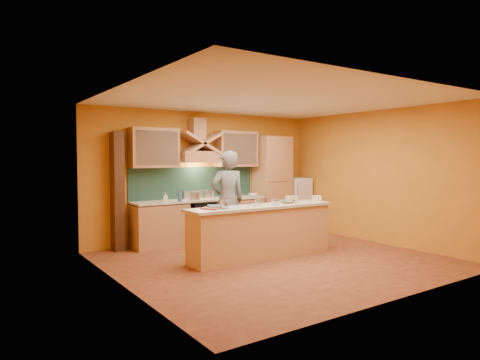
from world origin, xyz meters
TOP-DOWN VIEW (x-y plane):
  - floor at (0.00, 0.00)m, footprint 5.50×5.00m
  - ceiling at (0.00, 0.00)m, footprint 5.50×5.00m
  - wall_back at (0.00, 2.50)m, footprint 5.50×0.02m
  - wall_front at (0.00, -2.50)m, footprint 5.50×0.02m
  - wall_left at (-2.75, 0.00)m, footprint 0.02×5.00m
  - wall_right at (2.75, 0.00)m, footprint 0.02×5.00m
  - base_cabinet_left at (-1.25, 2.20)m, footprint 1.10×0.60m
  - base_cabinet_right at (0.65, 2.20)m, footprint 1.10×0.60m
  - counter_top at (-0.30, 2.20)m, footprint 3.00×0.62m
  - stove at (-0.30, 2.20)m, footprint 0.60×0.58m
  - backsplash at (-0.30, 2.48)m, footprint 3.00×0.03m
  - range_hood at (-0.30, 2.25)m, footprint 0.92×0.50m
  - hood_chimney at (-0.30, 2.35)m, footprint 0.30×0.30m
  - upper_cabinet_left at (-1.30, 2.33)m, footprint 1.00×0.35m
  - upper_cabinet_right at (0.70, 2.33)m, footprint 1.00×0.35m
  - pantry_column at (1.65, 2.20)m, footprint 0.80×0.60m
  - fridge at (2.40, 2.20)m, footprint 0.58×0.60m
  - trim_column_left at (-2.05, 2.35)m, footprint 0.20×0.30m
  - island_body at (-0.10, 0.30)m, footprint 2.80×0.55m
  - island_top at (-0.10, 0.30)m, footprint 2.90×0.62m
  - person at (-0.22, 1.25)m, footprint 0.77×0.57m
  - pot_large at (-0.47, 2.12)m, footprint 0.24×0.24m
  - pot_small at (-0.05, 2.25)m, footprint 0.24×0.24m
  - soap_bottle_a at (-1.18, 2.05)m, footprint 0.11×0.11m
  - soap_bottle_b at (-0.91, 1.96)m, footprint 0.11×0.11m
  - bowl_back at (0.99, 2.06)m, footprint 0.22×0.22m
  - dish_rack at (0.38, 2.15)m, footprint 0.31×0.28m
  - book_lower at (-1.23, 0.27)m, footprint 0.35×0.37m
  - book_upper at (-1.12, 0.45)m, footprint 0.31×0.36m
  - jar_large at (-0.89, 0.29)m, footprint 0.17×0.17m
  - jar_small at (-0.16, 0.34)m, footprint 0.14×0.14m
  - kitchen_scale at (0.09, 0.15)m, footprint 0.11×0.11m
  - mixing_bowl at (0.53, 0.32)m, footprint 0.33×0.33m
  - cloth at (0.78, 0.11)m, footprint 0.23×0.17m
  - grocery_bag_a at (0.67, 0.38)m, footprint 0.22×0.19m
  - grocery_bag_b at (1.28, 0.32)m, footprint 0.22×0.20m

SIDE VIEW (x-z plane):
  - floor at x=0.00m, z-range -0.01..0.01m
  - base_cabinet_left at x=-1.25m, z-range 0.00..0.86m
  - base_cabinet_right at x=0.65m, z-range 0.00..0.86m
  - island_body at x=-0.10m, z-range 0.00..0.88m
  - stove at x=-0.30m, z-range 0.00..0.90m
  - fridge at x=2.40m, z-range 0.00..1.30m
  - counter_top at x=-0.30m, z-range 0.88..0.92m
  - island_top at x=-0.10m, z-range 0.90..0.95m
  - cloth at x=0.78m, z-range 0.94..0.96m
  - bowl_back at x=0.99m, z-range 0.92..0.99m
  - book_lower at x=-1.23m, z-range 0.94..0.97m
  - dish_rack at x=0.38m, z-range 0.92..1.01m
  - person at x=-0.22m, z-range 0.00..1.94m
  - pot_small at x=-0.05m, z-range 0.90..1.04m
  - book_upper at x=-1.12m, z-range 0.97..0.99m
  - mixing_bowl at x=0.53m, z-range 0.94..1.01m
  - pot_large at x=-0.47m, z-range 0.90..1.08m
  - kitchen_scale at x=0.09m, z-range 0.95..1.03m
  - grocery_bag_b at x=1.28m, z-range 0.95..1.05m
  - grocery_bag_a at x=0.67m, z-range 0.95..1.07m
  - soap_bottle_a at x=-1.18m, z-range 0.92..1.11m
  - jar_small at x=-0.16m, z-range 0.95..1.09m
  - jar_large at x=-0.89m, z-range 0.94..1.11m
  - soap_bottle_b at x=-0.91m, z-range 0.92..1.18m
  - pantry_column at x=1.65m, z-range 0.00..2.30m
  - trim_column_left at x=-2.05m, z-range 0.00..2.30m
  - backsplash at x=-0.30m, z-range 0.90..1.60m
  - wall_back at x=0.00m, z-range 0.00..2.80m
  - wall_front at x=0.00m, z-range 0.00..2.80m
  - wall_left at x=-2.75m, z-range 0.00..2.80m
  - wall_right at x=2.75m, z-range 0.00..2.80m
  - range_hood at x=-0.30m, z-range 1.70..1.94m
  - upper_cabinet_left at x=-1.30m, z-range 1.60..2.40m
  - upper_cabinet_right at x=0.70m, z-range 1.60..2.40m
  - hood_chimney at x=-0.30m, z-range 2.15..2.65m
  - ceiling at x=0.00m, z-range 2.79..2.80m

